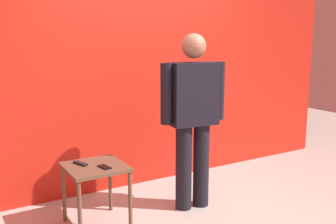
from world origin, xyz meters
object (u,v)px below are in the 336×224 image
Objects in this scene: standing_person at (193,113)px; cell_phone at (105,167)px; side_table at (95,175)px; tv_remote at (80,163)px.

standing_person is 12.40× the size of cell_phone.
cell_phone is at bearing -62.12° from side_table.
side_table is (-1.00, 0.12, -0.50)m from standing_person.
cell_phone is at bearing -71.07° from tv_remote.
side_table is 4.07× the size of cell_phone.
standing_person is 1.04m from cell_phone.
side_table is at bearing 107.69° from cell_phone.
tv_remote is (-1.11, 0.22, -0.40)m from standing_person.
side_table is 3.45× the size of tv_remote.
standing_person is at bearing -30.97° from tv_remote.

